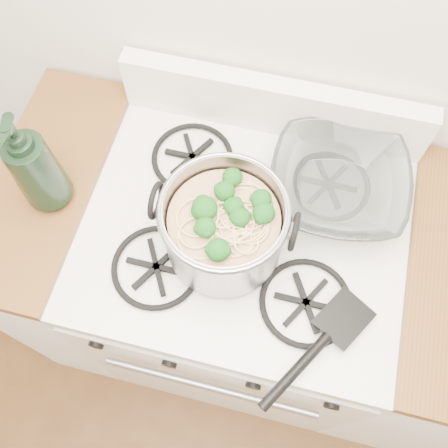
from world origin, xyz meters
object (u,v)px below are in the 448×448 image
glass_bowl (336,188)px  bottle (32,163)px  gas_range (239,289)px  stock_pot (224,228)px  spatula (345,317)px

glass_bowl → bottle: size_ratio=0.45×
gas_range → bottle: bottle is taller
gas_range → stock_pot: 0.58m
spatula → bottle: bottle is taller
glass_bowl → spatula: bearing=-78.1°
bottle → stock_pot: bearing=-14.2°
gas_range → glass_bowl: size_ratio=7.21×
spatula → stock_pot: bearing=-169.3°
gas_range → stock_pot: bearing=-121.2°
stock_pot → bottle: bearing=176.9°
stock_pot → gas_range: bearing=58.8°
gas_range → spatula: 0.58m
glass_bowl → gas_range: bearing=-144.2°
glass_bowl → bottle: bottle is taller
spatula → bottle: bearing=-159.2°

